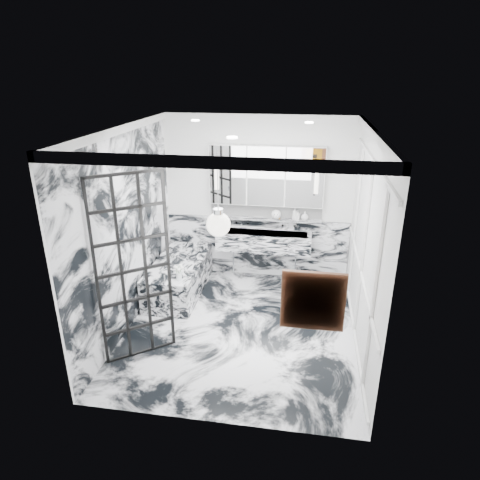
% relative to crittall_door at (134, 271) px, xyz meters
% --- Properties ---
extents(floor, '(3.60, 3.60, 0.00)m').
position_rel_crittall_door_xyz_m(floor, '(1.19, 0.78, -1.19)').
color(floor, white).
rests_on(floor, ground).
extents(ceiling, '(3.60, 3.60, 0.00)m').
position_rel_crittall_door_xyz_m(ceiling, '(1.19, 0.78, 1.61)').
color(ceiling, white).
rests_on(ceiling, wall_back).
extents(wall_back, '(3.60, 0.00, 3.60)m').
position_rel_crittall_door_xyz_m(wall_back, '(1.19, 2.58, 0.21)').
color(wall_back, white).
rests_on(wall_back, floor).
extents(wall_front, '(3.60, 0.00, 3.60)m').
position_rel_crittall_door_xyz_m(wall_front, '(1.19, -1.02, 0.21)').
color(wall_front, white).
rests_on(wall_front, floor).
extents(wall_left, '(0.00, 3.60, 3.60)m').
position_rel_crittall_door_xyz_m(wall_left, '(-0.41, 0.78, 0.21)').
color(wall_left, white).
rests_on(wall_left, floor).
extents(wall_right, '(0.00, 3.60, 3.60)m').
position_rel_crittall_door_xyz_m(wall_right, '(2.79, 0.78, 0.21)').
color(wall_right, white).
rests_on(wall_right, floor).
extents(marble_clad_back, '(3.18, 0.05, 1.05)m').
position_rel_crittall_door_xyz_m(marble_clad_back, '(1.19, 2.56, -0.67)').
color(marble_clad_back, white).
rests_on(marble_clad_back, floor).
extents(marble_clad_left, '(0.02, 3.56, 2.68)m').
position_rel_crittall_door_xyz_m(marble_clad_left, '(-0.39, 0.78, 0.15)').
color(marble_clad_left, white).
rests_on(marble_clad_left, floor).
extents(panel_molding, '(0.03, 3.40, 2.30)m').
position_rel_crittall_door_xyz_m(panel_molding, '(2.77, 0.78, 0.11)').
color(panel_molding, white).
rests_on(panel_molding, floor).
extents(soap_bottle_a, '(0.08, 0.09, 0.21)m').
position_rel_crittall_door_xyz_m(soap_bottle_a, '(1.84, 2.49, 0.00)').
color(soap_bottle_a, '#8C5919').
rests_on(soap_bottle_a, ledge).
extents(soap_bottle_b, '(0.09, 0.10, 0.17)m').
position_rel_crittall_door_xyz_m(soap_bottle_b, '(1.89, 2.49, -0.02)').
color(soap_bottle_b, '#4C4C51').
rests_on(soap_bottle_b, ledge).
extents(soap_bottle_c, '(0.16, 0.16, 0.15)m').
position_rel_crittall_door_xyz_m(soap_bottle_c, '(2.01, 2.49, -0.03)').
color(soap_bottle_c, silver).
rests_on(soap_bottle_c, ledge).
extents(face_pot, '(0.17, 0.17, 0.17)m').
position_rel_crittall_door_xyz_m(face_pot, '(1.52, 2.49, -0.03)').
color(face_pot, white).
rests_on(face_pot, ledge).
extents(amber_bottle, '(0.04, 0.04, 0.10)m').
position_rel_crittall_door_xyz_m(amber_bottle, '(1.58, 2.49, -0.05)').
color(amber_bottle, '#8C5919').
rests_on(amber_bottle, ledge).
extents(flower_vase, '(0.08, 0.08, 0.12)m').
position_rel_crittall_door_xyz_m(flower_vase, '(0.22, 1.05, -0.58)').
color(flower_vase, silver).
rests_on(flower_vase, bathtub).
extents(crittall_door, '(0.72, 0.57, 2.39)m').
position_rel_crittall_door_xyz_m(crittall_door, '(0.00, 0.00, 0.00)').
color(crittall_door, black).
rests_on(crittall_door, floor).
extents(artwork, '(0.48, 0.05, 0.48)m').
position_rel_crittall_door_xyz_m(artwork, '(2.13, -0.98, 0.33)').
color(artwork, '#B58712').
rests_on(artwork, wall_front).
extents(pendant_light, '(0.25, 0.25, 0.25)m').
position_rel_crittall_door_xyz_m(pendant_light, '(1.13, -0.31, 0.77)').
color(pendant_light, white).
rests_on(pendant_light, ceiling).
extents(trough_sink, '(1.60, 0.45, 0.30)m').
position_rel_crittall_door_xyz_m(trough_sink, '(1.34, 2.34, -0.46)').
color(trough_sink, silver).
rests_on(trough_sink, wall_back).
extents(ledge, '(1.90, 0.14, 0.04)m').
position_rel_crittall_door_xyz_m(ledge, '(1.34, 2.50, -0.12)').
color(ledge, silver).
rests_on(ledge, wall_back).
extents(subway_tile, '(1.90, 0.03, 0.23)m').
position_rel_crittall_door_xyz_m(subway_tile, '(1.34, 2.56, 0.01)').
color(subway_tile, white).
rests_on(subway_tile, wall_back).
extents(mirror_cabinet, '(1.90, 0.16, 1.00)m').
position_rel_crittall_door_xyz_m(mirror_cabinet, '(1.34, 2.51, 0.63)').
color(mirror_cabinet, white).
rests_on(mirror_cabinet, wall_back).
extents(sconce_left, '(0.07, 0.07, 0.40)m').
position_rel_crittall_door_xyz_m(sconce_left, '(0.52, 2.41, 0.59)').
color(sconce_left, white).
rests_on(sconce_left, mirror_cabinet).
extents(sconce_right, '(0.07, 0.07, 0.40)m').
position_rel_crittall_door_xyz_m(sconce_right, '(2.16, 2.41, 0.59)').
color(sconce_right, white).
rests_on(sconce_right, mirror_cabinet).
extents(bathtub, '(0.75, 1.65, 0.55)m').
position_rel_crittall_door_xyz_m(bathtub, '(0.02, 1.68, -0.92)').
color(bathtub, silver).
rests_on(bathtub, floor).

